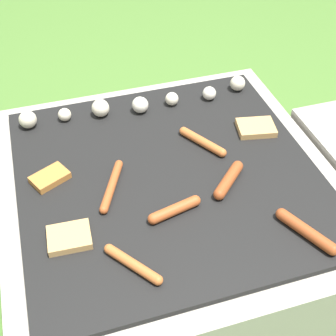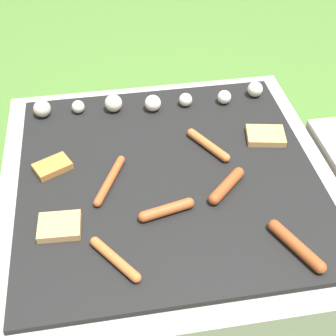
# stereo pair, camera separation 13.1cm
# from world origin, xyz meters

# --- Properties ---
(ground_plane) EXTENTS (14.00, 14.00, 0.00)m
(ground_plane) POSITION_xyz_m (0.00, 0.00, 0.00)
(ground_plane) COLOR #47702D
(grill) EXTENTS (0.95, 0.95, 0.43)m
(grill) POSITION_xyz_m (0.00, 0.00, 0.21)
(grill) COLOR #9E998E
(grill) RESTS_ON ground_plane
(sausage_back_right) EXTENTS (0.10, 0.18, 0.02)m
(sausage_back_right) POSITION_xyz_m (-0.17, -0.01, 0.44)
(sausage_back_right) COLOR #A34C23
(sausage_back_right) RESTS_ON grill
(sausage_front_right) EXTENTS (0.11, 0.14, 0.02)m
(sausage_front_right) POSITION_xyz_m (-0.17, -0.28, 0.44)
(sausage_front_right) COLOR #B7602D
(sausage_front_right) RESTS_ON grill
(sausage_back_left) EXTENTS (0.10, 0.17, 0.03)m
(sausage_back_left) POSITION_xyz_m (0.26, -0.31, 0.44)
(sausage_back_left) COLOR #93421E
(sausage_back_left) RESTS_ON grill
(sausage_front_center) EXTENTS (0.10, 0.16, 0.03)m
(sausage_front_center) POSITION_xyz_m (0.14, 0.09, 0.44)
(sausage_front_center) COLOR #B7602D
(sausage_front_center) RESTS_ON grill
(sausage_mid_left) EXTENTS (0.15, 0.06, 0.03)m
(sausage_mid_left) POSITION_xyz_m (-0.03, -0.15, 0.44)
(sausage_mid_left) COLOR #A34C23
(sausage_mid_left) RESTS_ON grill
(sausage_front_left) EXTENTS (0.12, 0.12, 0.03)m
(sausage_front_left) POSITION_xyz_m (0.15, -0.09, 0.44)
(sausage_front_left) COLOR #93421E
(sausage_front_left) RESTS_ON grill
(bread_slice_right) EXTENTS (0.13, 0.11, 0.02)m
(bread_slice_right) POSITION_xyz_m (0.32, 0.11, 0.44)
(bread_slice_right) COLOR tan
(bread_slice_right) RESTS_ON grill
(bread_slice_left) EXTENTS (0.12, 0.10, 0.02)m
(bread_slice_left) POSITION_xyz_m (-0.32, 0.07, 0.44)
(bread_slice_left) COLOR #B27033
(bread_slice_left) RESTS_ON grill
(bread_slice_center) EXTENTS (0.11, 0.09, 0.02)m
(bread_slice_center) POSITION_xyz_m (-0.30, -0.16, 0.44)
(bread_slice_center) COLOR tan
(bread_slice_center) RESTS_ON grill
(mushroom_row) EXTENTS (0.77, 0.08, 0.06)m
(mushroom_row) POSITION_xyz_m (-0.02, 0.33, 0.45)
(mushroom_row) COLOR beige
(mushroom_row) RESTS_ON grill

